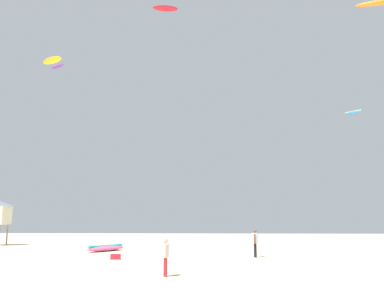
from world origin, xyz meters
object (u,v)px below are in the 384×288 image
at_px(person_midground, 255,241).
at_px(kite_aloft_6, 58,66).
at_px(kite_grounded_near, 106,248).
at_px(kite_aloft_0, 52,60).
at_px(cooler_box, 116,257).
at_px(kite_aloft_1, 165,8).
at_px(person_foreground, 165,254).
at_px(kite_aloft_4, 353,112).

bearing_deg(person_midground, kite_aloft_6, 143.28).
height_order(kite_grounded_near, kite_aloft_0, kite_aloft_0).
height_order(person_midground, kite_aloft_0, kite_aloft_0).
bearing_deg(cooler_box, kite_aloft_1, 88.92).
height_order(person_foreground, person_midground, person_midground).
xyz_separation_m(person_foreground, cooler_box, (-3.84, 7.44, -0.75)).
height_order(person_foreground, kite_aloft_6, kite_aloft_6).
xyz_separation_m(kite_grounded_near, kite_aloft_1, (2.66, 13.91, 26.97)).
height_order(person_foreground, kite_grounded_near, person_foreground).
bearing_deg(kite_aloft_0, kite_aloft_1, 11.64).
xyz_separation_m(person_midground, cooler_box, (-8.52, -1.87, -0.86)).
bearing_deg(person_foreground, kite_aloft_1, -94.35).
distance_m(person_foreground, kite_grounded_near, 15.30).
xyz_separation_m(person_midground, kite_grounded_near, (-10.79, 4.70, -0.79)).
relative_size(cooler_box, kite_aloft_1, 0.18).
bearing_deg(person_midground, kite_aloft_4, 69.02).
relative_size(kite_aloft_1, kite_aloft_6, 1.15).
bearing_deg(kite_aloft_6, cooler_box, -61.71).
bearing_deg(kite_aloft_4, cooler_box, -133.45).
xyz_separation_m(person_midground, kite_aloft_0, (-20.48, 16.06, 18.86)).
height_order(person_midground, kite_aloft_4, kite_aloft_4).
distance_m(kite_aloft_1, kite_aloft_6, 18.77).
bearing_deg(person_foreground, kite_aloft_0, -69.48).
bearing_deg(kite_grounded_near, kite_aloft_4, 34.89).
xyz_separation_m(person_midground, kite_aloft_1, (-8.13, 18.61, 26.18)).
bearing_deg(cooler_box, person_midground, 12.41).
height_order(kite_grounded_near, kite_aloft_1, kite_aloft_1).
bearing_deg(kite_aloft_1, kite_aloft_0, -168.36).
bearing_deg(kite_aloft_0, person_midground, -38.10).
relative_size(cooler_box, kite_aloft_4, 0.28).
bearing_deg(kite_aloft_4, kite_grounded_near, -145.11).
bearing_deg(kite_aloft_6, kite_aloft_0, -71.48).
relative_size(kite_aloft_1, kite_aloft_4, 1.55).
relative_size(person_foreground, kite_aloft_6, 0.58).
xyz_separation_m(kite_grounded_near, cooler_box, (2.27, -6.57, -0.07)).
relative_size(person_foreground, kite_aloft_1, 0.50).
height_order(kite_grounded_near, kite_aloft_6, kite_aloft_6).
relative_size(kite_aloft_4, kite_aloft_6, 0.74).
bearing_deg(person_foreground, cooler_box, -74.12).
bearing_deg(kite_aloft_6, person_foreground, -61.92).
bearing_deg(kite_aloft_4, kite_aloft_1, -171.02).
bearing_deg(cooler_box, kite_aloft_0, 123.71).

